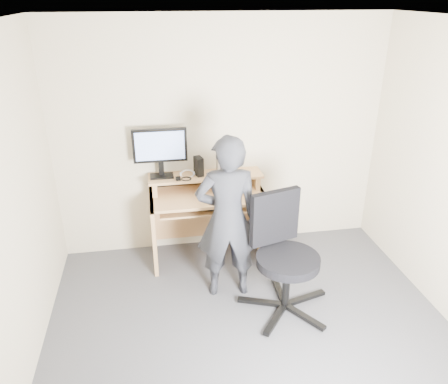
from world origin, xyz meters
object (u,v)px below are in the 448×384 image
object	(u,v)px
person	(227,219)
monitor	(160,149)
desk	(207,208)
office_chair	(283,251)

from	to	relation	value
person	monitor	bearing A→B (deg)	-52.72
desk	monitor	distance (m)	0.82
monitor	office_chair	world-z (taller)	monitor
office_chair	monitor	bearing A→B (deg)	116.71
office_chair	person	xyz separation A→B (m)	(-0.45, 0.29, 0.21)
desk	person	world-z (taller)	person
desk	person	size ratio (longest dim) A/B	0.76
monitor	person	bearing A→B (deg)	-55.80
monitor	office_chair	xyz separation A→B (m)	(1.00, -1.09, -0.64)
monitor	person	xyz separation A→B (m)	(0.55, -0.81, -0.43)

